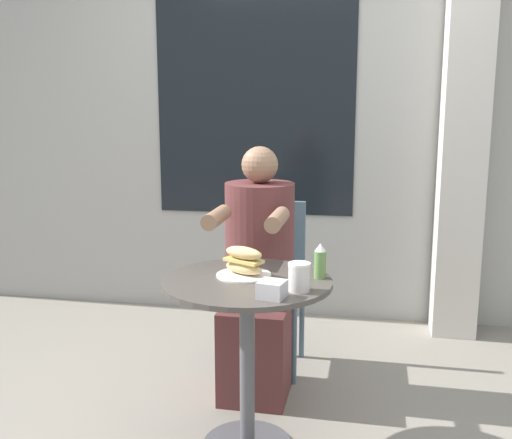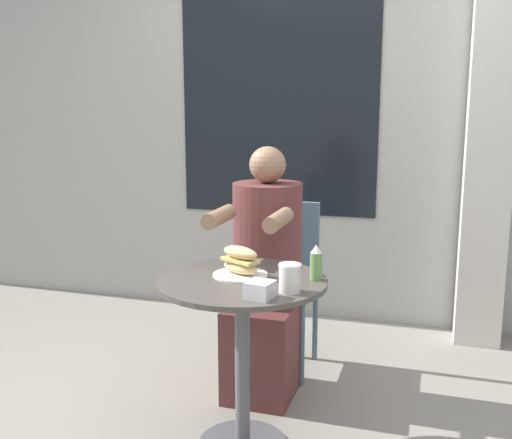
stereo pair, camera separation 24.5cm
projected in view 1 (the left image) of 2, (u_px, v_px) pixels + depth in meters
storefront_wall at (298, 101)px, 3.78m from camera, size 8.00×0.09×2.80m
lattice_pillar at (464, 135)px, 3.46m from camera, size 0.25×0.25×2.40m
cafe_table at (247, 327)px, 2.34m from camera, size 0.66×0.66×0.71m
diner_chair at (270, 268)px, 3.18m from camera, size 0.38×0.38×0.87m
seated_diner at (258, 288)px, 2.85m from camera, size 0.33×0.59×1.19m
sandwich_on_plate at (244, 264)px, 2.35m from camera, size 0.22×0.22×0.12m
drink_cup at (299, 277)px, 2.15m from camera, size 0.08×0.08×0.11m
napkin_box at (272, 289)px, 2.08m from camera, size 0.11×0.11×0.06m
condiment_bottle at (320, 261)px, 2.32m from camera, size 0.05×0.05×0.14m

